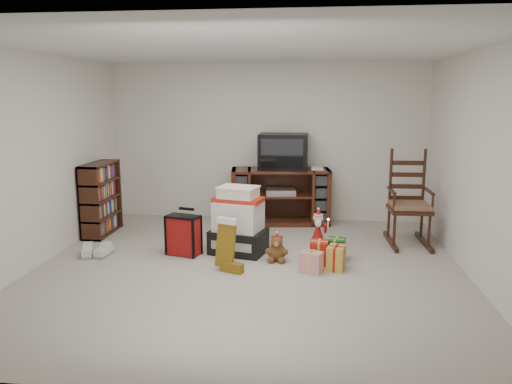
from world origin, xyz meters
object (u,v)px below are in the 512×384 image
tv_stand (280,196)px  gift_pile (238,225)px  gift_cluster (327,257)px  crt_television (283,151)px  red_suitcase (183,235)px  rocking_chair (408,210)px  teddy_bear (277,250)px  mrs_claus_figurine (232,236)px  sneaker_pair (96,252)px  santa_figurine (318,233)px  bookshelf (101,200)px

tv_stand → gift_pile: size_ratio=1.86×
gift_cluster → crt_television: 2.32m
tv_stand → red_suitcase: bearing=-129.7°
gift_pile → gift_cluster: bearing=-5.9°
crt_television → tv_stand: bearing=-173.9°
rocking_chair → crt_television: (-1.77, 0.86, 0.69)m
teddy_bear → crt_television: (-0.04, 1.85, 1.00)m
mrs_claus_figurine → sneaker_pair: 1.74m
teddy_bear → santa_figurine: bearing=50.0°
bookshelf → crt_television: 2.82m
teddy_bear → crt_television: crt_television is taller
red_suitcase → crt_television: crt_television is taller
gift_pile → teddy_bear: size_ratio=2.62×
santa_figurine → crt_television: crt_television is taller
teddy_bear → tv_stand: bearing=92.5°
gift_pile → teddy_bear: 0.63m
sneaker_pair → rocking_chair: bearing=5.6°
teddy_bear → sneaker_pair: size_ratio=0.82×
teddy_bear → mrs_claus_figurine: (-0.59, 0.26, 0.08)m
gift_pile → mrs_claus_figurine: size_ratio=1.49×
crt_television → teddy_bear: bearing=-87.8°
sneaker_pair → crt_television: size_ratio=0.52×
tv_stand → gift_pile: (-0.43, -1.57, -0.06)m
rocking_chair → sneaker_pair: bearing=-167.4°
gift_cluster → bookshelf: bearing=161.6°
gift_cluster → sneaker_pair: bearing=178.9°
gift_pile → gift_cluster: (1.12, -0.40, -0.26)m
rocking_chair → crt_television: size_ratio=1.77×
rocking_chair → mrs_claus_figurine: size_ratio=2.34×
rocking_chair → sneaker_pair: size_ratio=3.39×
bookshelf → gift_cluster: bearing=-18.4°
teddy_bear → gift_cluster: 0.62m
tv_stand → santa_figurine: size_ratio=2.96×
red_suitcase → sneaker_pair: bearing=-155.0°
mrs_claus_figurine → gift_cluster: mrs_claus_figurine is taller
crt_television → rocking_chair: bearing=-25.1°
red_suitcase → teddy_bear: red_suitcase is taller
santa_figurine → gift_pile: bearing=-162.3°
tv_stand → crt_television: bearing=-1.9°
mrs_claus_figurine → rocking_chair: bearing=17.3°
red_suitcase → gift_cluster: bearing=8.6°
rocking_chair → gift_cluster: 1.62m
mrs_claus_figurine → santa_figurine: bearing=17.3°
bookshelf → gift_cluster: (3.24, -1.08, -0.39)m
bookshelf → sneaker_pair: (0.35, -1.02, -0.45)m
tv_stand → mrs_claus_figurine: 1.68m
mrs_claus_figurine → crt_television: crt_television is taller
mrs_claus_figurine → sneaker_pair: (-1.70, -0.33, -0.16)m
gift_cluster → crt_television: crt_television is taller
tv_stand → mrs_claus_figurine: bearing=-115.0°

